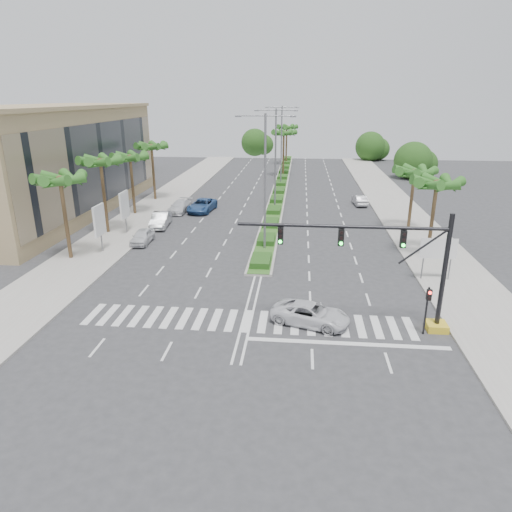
% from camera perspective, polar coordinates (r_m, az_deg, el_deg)
% --- Properties ---
extents(ground, '(160.00, 160.00, 0.00)m').
position_cam_1_polar(ground, '(28.88, -1.14, -8.13)').
color(ground, '#333335').
rests_on(ground, ground).
extents(footpath_right, '(6.00, 120.00, 0.15)m').
position_cam_1_polar(footpath_right, '(48.87, 19.75, 2.44)').
color(footpath_right, gray).
rests_on(footpath_right, ground).
extents(footpath_left, '(6.00, 120.00, 0.15)m').
position_cam_1_polar(footpath_left, '(50.73, -15.77, 3.46)').
color(footpath_left, gray).
rests_on(footpath_left, ground).
extents(median, '(2.20, 75.00, 0.20)m').
position_cam_1_polar(median, '(71.74, 3.06, 8.68)').
color(median, gray).
rests_on(median, ground).
extents(median_grass, '(1.80, 75.00, 0.04)m').
position_cam_1_polar(median_grass, '(71.72, 3.06, 8.78)').
color(median_grass, '#31541C').
rests_on(median_grass, median).
extents(building, '(12.00, 36.00, 12.00)m').
position_cam_1_polar(building, '(59.53, -24.14, 10.62)').
color(building, tan).
rests_on(building, ground).
extents(signal_gantry, '(12.60, 1.20, 7.20)m').
position_cam_1_polar(signal_gantry, '(27.99, 18.03, -2.29)').
color(signal_gantry, gold).
rests_on(signal_gantry, ground).
extents(pedestrian_signal, '(0.28, 0.36, 3.00)m').
position_cam_1_polar(pedestrian_signal, '(28.24, 20.65, -5.53)').
color(pedestrian_signal, black).
rests_on(pedestrian_signal, ground).
extents(direction_sign, '(2.70, 0.11, 3.40)m').
position_cam_1_polar(direction_sign, '(36.68, 21.83, 0.67)').
color(direction_sign, slate).
rests_on(direction_sign, ground).
extents(billboard_near, '(0.18, 2.10, 4.35)m').
position_cam_1_polar(billboard_near, '(42.63, -19.00, 4.20)').
color(billboard_near, slate).
rests_on(billboard_near, ground).
extents(billboard_far, '(0.18, 2.10, 4.35)m').
position_cam_1_polar(billboard_far, '(47.99, -16.13, 6.10)').
color(billboard_far, slate).
rests_on(billboard_far, ground).
extents(palm_left_near, '(4.57, 4.68, 7.55)m').
position_cam_1_polar(palm_left_near, '(41.02, -23.26, 8.48)').
color(palm_left_near, brown).
rests_on(palm_left_near, ground).
extents(palm_left_mid, '(4.57, 4.68, 7.95)m').
position_cam_1_polar(palm_left_mid, '(48.05, -18.85, 10.85)').
color(palm_left_mid, brown).
rests_on(palm_left_mid, ground).
extents(palm_left_far, '(4.57, 4.68, 7.35)m').
position_cam_1_polar(palm_left_far, '(55.46, -15.45, 11.58)').
color(palm_left_far, brown).
rests_on(palm_left_far, ground).
extents(palm_left_end, '(4.57, 4.68, 7.75)m').
position_cam_1_polar(palm_left_end, '(62.91, -12.91, 12.99)').
color(palm_left_end, brown).
rests_on(palm_left_end, ground).
extents(palm_right_near, '(4.57, 4.68, 7.05)m').
position_cam_1_polar(palm_right_near, '(41.69, 21.64, 8.16)').
color(palm_right_near, brown).
rests_on(palm_right_near, ground).
extents(palm_right_far, '(4.57, 4.68, 6.75)m').
position_cam_1_polar(palm_right_far, '(49.37, 19.18, 9.65)').
color(palm_right_far, brown).
rests_on(palm_right_far, ground).
extents(palm_median_a, '(4.57, 4.68, 8.05)m').
position_cam_1_polar(palm_median_a, '(80.74, 3.50, 14.93)').
color(palm_median_a, brown).
rests_on(palm_median_a, ground).
extents(palm_median_b, '(4.57, 4.68, 8.05)m').
position_cam_1_polar(palm_median_b, '(95.69, 3.86, 15.60)').
color(palm_median_b, brown).
rests_on(palm_median_b, ground).
extents(streetlight_near, '(5.10, 0.25, 12.00)m').
position_cam_1_polar(streetlight_near, '(40.10, 1.14, 9.98)').
color(streetlight_near, slate).
rests_on(streetlight_near, ground).
extents(streetlight_mid, '(5.10, 0.25, 12.00)m').
position_cam_1_polar(streetlight_mid, '(55.91, 2.45, 12.62)').
color(streetlight_mid, slate).
rests_on(streetlight_mid, ground).
extents(streetlight_far, '(5.10, 0.25, 12.00)m').
position_cam_1_polar(streetlight_far, '(71.81, 3.20, 14.10)').
color(streetlight_far, slate).
rests_on(streetlight_far, ground).
extents(car_parked_a, '(1.68, 3.99, 1.35)m').
position_cam_1_polar(car_parked_a, '(44.88, -14.02, 2.38)').
color(car_parked_a, silver).
rests_on(car_parked_a, ground).
extents(car_parked_b, '(2.06, 4.83, 1.55)m').
position_cam_1_polar(car_parked_b, '(50.26, -11.85, 4.46)').
color(car_parked_b, '#AAACAF').
rests_on(car_parked_b, ground).
extents(car_parked_c, '(3.12, 5.75, 1.53)m').
position_cam_1_polar(car_parked_c, '(56.28, -6.75, 6.30)').
color(car_parked_c, '#2D528B').
rests_on(car_parked_c, ground).
extents(car_parked_d, '(2.41, 5.00, 1.41)m').
position_cam_1_polar(car_parked_d, '(56.31, -9.48, 6.12)').
color(car_parked_d, silver).
rests_on(car_parked_d, ground).
extents(car_crossing, '(5.26, 3.62, 1.34)m').
position_cam_1_polar(car_crossing, '(28.46, 6.84, -7.21)').
color(car_crossing, silver).
rests_on(car_crossing, ground).
extents(car_right, '(1.76, 4.13, 1.33)m').
position_cam_1_polar(car_right, '(60.84, 12.84, 6.84)').
color(car_right, '#A8A7AC').
rests_on(car_right, ground).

